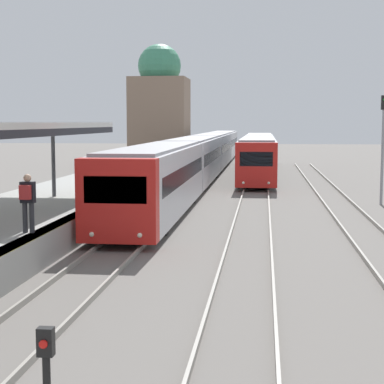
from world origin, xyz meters
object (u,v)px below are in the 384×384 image
Objects in this scene: person_on_platform at (27,198)px; train_far at (258,153)px; signal_mast_far at (383,137)px; signal_post_near at (46,373)px; train_near at (204,153)px.

train_far is (6.15, 34.24, -0.28)m from person_on_platform.
train_far is 5.21× the size of signal_mast_far.
person_on_platform is at bearing 111.85° from signal_post_near.
train_far is at bearing 87.14° from signal_post_near.
signal_post_near is (1.95, -41.99, -0.72)m from train_near.
person_on_platform is 0.03× the size of train_near.
train_near reaches higher than signal_post_near.
signal_mast_far reaches higher than train_far.
signal_mast_far reaches higher than signal_post_near.
train_near is 38.10× the size of signal_post_near.
person_on_platform is at bearing -93.55° from train_near.
signal_mast_far is (10.42, -16.90, 1.66)m from train_near.
signal_mast_far is at bearing -58.35° from train_near.
train_near reaches higher than train_far.
train_near is 19.92m from signal_mast_far.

